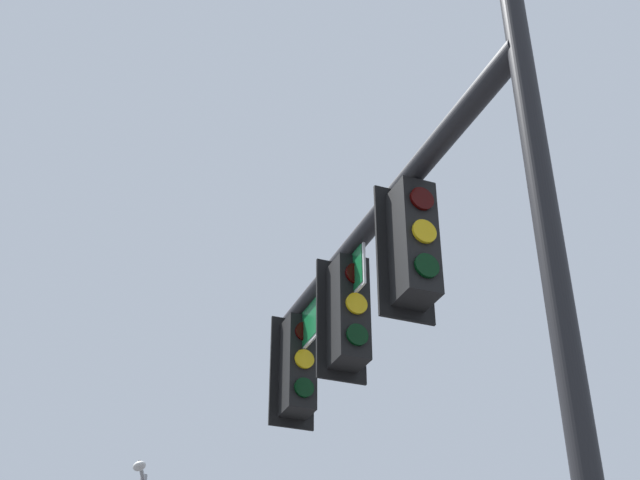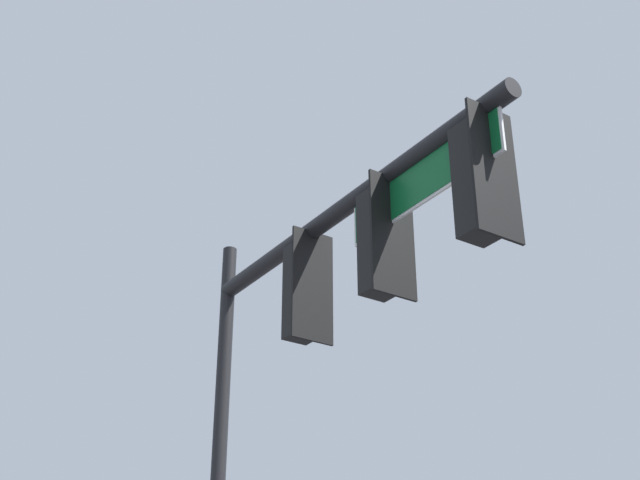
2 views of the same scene
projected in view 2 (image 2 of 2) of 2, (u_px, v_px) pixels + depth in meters
name	position (u px, v px, depth m)	size (l,w,h in m)	color
signal_pole_near	(334.00, 295.00, 9.22)	(5.20, 0.80, 6.55)	black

